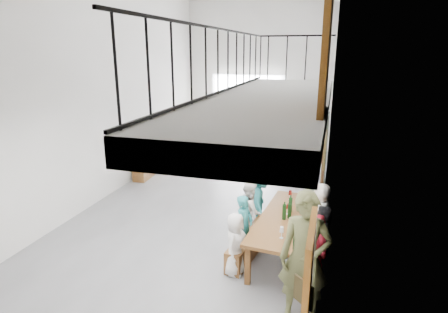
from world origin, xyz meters
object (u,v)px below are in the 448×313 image
(bicycle_near, at_px, (280,143))
(serving_counter, at_px, (216,133))
(bench_inner, at_px, (251,242))
(side_bench, at_px, (150,167))
(tasting_table, at_px, (289,222))
(host_standing, at_px, (305,259))
(oak_barrel, at_px, (202,135))

(bicycle_near, bearing_deg, serving_counter, 62.39)
(bench_inner, distance_m, side_bench, 5.46)
(side_bench, bearing_deg, tasting_table, -37.90)
(side_bench, relative_size, host_standing, 0.87)
(bench_inner, xyz_separation_m, host_standing, (1.09, -1.58, 0.76))
(tasting_table, distance_m, oak_barrel, 8.47)
(oak_barrel, bearing_deg, bicycle_near, -4.26)
(side_bench, xyz_separation_m, host_standing, (5.09, -5.29, 0.73))
(oak_barrel, xyz_separation_m, host_standing, (4.68, -8.94, 0.47))
(tasting_table, height_order, bicycle_near, bicycle_near)
(oak_barrel, relative_size, serving_counter, 0.50)
(serving_counter, xyz_separation_m, host_standing, (4.17, -9.24, 0.44))
(oak_barrel, height_order, bicycle_near, oak_barrel)
(oak_barrel, distance_m, bicycle_near, 3.12)
(bench_inner, bearing_deg, tasting_table, 13.02)
(host_standing, bearing_deg, bicycle_near, 98.97)
(side_bench, bearing_deg, bench_inner, -42.78)
(tasting_table, distance_m, bench_inner, 0.86)
(side_bench, bearing_deg, serving_counter, 76.87)
(bench_inner, relative_size, side_bench, 1.07)
(tasting_table, relative_size, serving_counter, 1.31)
(tasting_table, height_order, host_standing, host_standing)
(host_standing, height_order, bicycle_near, host_standing)
(bench_inner, distance_m, bicycle_near, 7.14)
(host_standing, xyz_separation_m, bicycle_near, (-1.57, 8.70, -0.55))
(tasting_table, xyz_separation_m, serving_counter, (-3.78, 7.61, -0.18))
(tasting_table, height_order, side_bench, tasting_table)
(side_bench, xyz_separation_m, oak_barrel, (0.42, 3.65, 0.26))
(bench_inner, height_order, oak_barrel, oak_barrel)
(tasting_table, bearing_deg, oak_barrel, 125.59)
(bicycle_near, bearing_deg, tasting_table, 173.39)
(serving_counter, bearing_deg, bicycle_near, -5.07)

